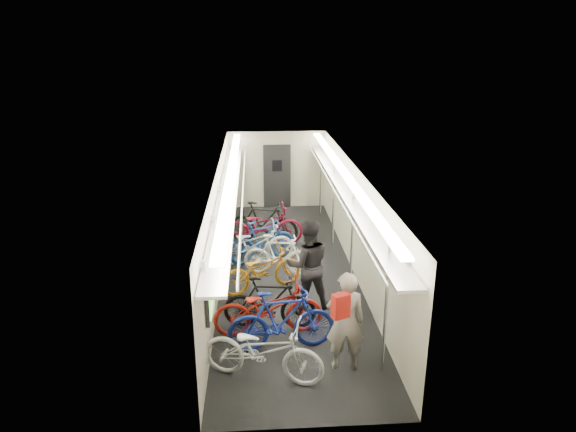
{
  "coord_description": "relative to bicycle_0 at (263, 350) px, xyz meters",
  "views": [
    {
      "loc": [
        -0.71,
        -10.64,
        4.93
      ],
      "look_at": [
        0.05,
        0.59,
        1.15
      ],
      "focal_mm": 32.0,
      "sensor_mm": 36.0,
      "label": 1
    }
  ],
  "objects": [
    {
      "name": "passenger_near",
      "position": [
        1.29,
        0.21,
        0.33
      ],
      "size": [
        0.63,
        0.44,
        1.66
      ],
      "primitive_type": "imported",
      "rotation": [
        0.0,
        0.0,
        3.07
      ],
      "color": "gray",
      "rests_on": "ground"
    },
    {
      "name": "bicycle_0",
      "position": [
        0.0,
        0.0,
        0.0
      ],
      "size": [
        2.03,
        1.24,
        1.0
      ],
      "primitive_type": "imported",
      "rotation": [
        0.0,
        0.0,
        1.25
      ],
      "color": "silver",
      "rests_on": "ground"
    },
    {
      "name": "bicycle_5",
      "position": [
        0.43,
        3.77,
        -0.03
      ],
      "size": [
        1.63,
        0.72,
        0.94
      ],
      "primitive_type": "imported",
      "rotation": [
        0.0,
        0.0,
        1.39
      ],
      "color": "white",
      "rests_on": "ground"
    },
    {
      "name": "backpack",
      "position": [
        1.15,
        -0.11,
        0.78
      ],
      "size": [
        0.29,
        0.23,
        0.38
      ],
      "primitive_type": "cube",
      "rotation": [
        0.0,
        0.0,
        0.4
      ],
      "color": "#9F160F",
      "rests_on": "passenger_near"
    },
    {
      "name": "bicycle_3",
      "position": [
        0.15,
        1.51,
        0.0
      ],
      "size": [
        1.73,
        0.66,
        1.01
      ],
      "primitive_type": "imported",
      "rotation": [
        0.0,
        0.0,
        1.46
      ],
      "color": "black",
      "rests_on": "ground"
    },
    {
      "name": "bicycle_9",
      "position": [
        0.13,
        5.76,
        0.05
      ],
      "size": [
        1.91,
        0.96,
        1.1
      ],
      "primitive_type": "imported",
      "rotation": [
        0.0,
        0.0,
        1.32
      ],
      "color": "black",
      "rests_on": "ground"
    },
    {
      "name": "bicycle_2",
      "position": [
        0.12,
        1.3,
        0.01
      ],
      "size": [
        1.98,
        0.83,
        1.02
      ],
      "primitive_type": "imported",
      "rotation": [
        0.0,
        0.0,
        1.65
      ],
      "color": "maroon",
      "rests_on": "ground"
    },
    {
      "name": "train_car_shell",
      "position": [
        0.27,
        4.59,
        1.15
      ],
      "size": [
        10.0,
        10.0,
        10.0
      ],
      "color": "black",
      "rests_on": "ground"
    },
    {
      "name": "bicycle_7",
      "position": [
        0.07,
        4.57,
        0.01
      ],
      "size": [
        1.74,
        1.15,
        1.02
      ],
      "primitive_type": "imported",
      "rotation": [
        0.0,
        0.0,
        2.0
      ],
      "color": "navy",
      "rests_on": "ground"
    },
    {
      "name": "bicycle_6",
      "position": [
        -0.14,
        4.4,
        0.0
      ],
      "size": [
        2.01,
        0.99,
        1.01
      ],
      "primitive_type": "imported",
      "rotation": [
        0.0,
        0.0,
        1.74
      ],
      "color": "silver",
      "rests_on": "ground"
    },
    {
      "name": "bicycle_1",
      "position": [
        0.33,
        0.79,
        0.05
      ],
      "size": [
        1.88,
        0.71,
        1.1
      ],
      "primitive_type": "imported",
      "rotation": [
        0.0,
        0.0,
        1.68
      ],
      "color": "navy",
      "rests_on": "ground"
    },
    {
      "name": "bicycle_8",
      "position": [
        0.11,
        5.53,
        0.04
      ],
      "size": [
        2.11,
        0.89,
        1.08
      ],
      "primitive_type": "imported",
      "rotation": [
        0.0,
        0.0,
        1.66
      ],
      "color": "maroon",
      "rests_on": "ground"
    },
    {
      "name": "passenger_mid",
      "position": [
        0.91,
        2.24,
        0.4
      ],
      "size": [
        0.93,
        0.75,
        1.81
      ],
      "primitive_type": "imported",
      "rotation": [
        0.0,
        0.0,
        3.22
      ],
      "color": "black",
      "rests_on": "ground"
    },
    {
      "name": "bicycle_4",
      "position": [
        0.04,
        3.03,
        -0.03
      ],
      "size": [
        1.89,
        1.27,
        0.94
      ],
      "primitive_type": "imported",
      "rotation": [
        0.0,
        0.0,
        1.97
      ],
      "color": "#BC7011",
      "rests_on": "ground"
    }
  ]
}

